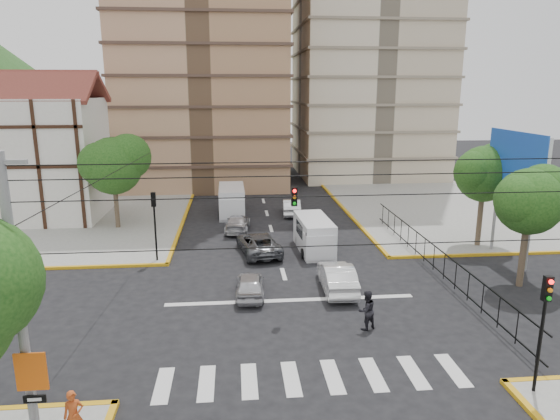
{
  "coord_description": "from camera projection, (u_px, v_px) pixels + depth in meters",
  "views": [
    {
      "loc": [
        -2.79,
        -22.82,
        10.75
      ],
      "look_at": [
        -0.23,
        4.75,
        4.0
      ],
      "focal_mm": 32.0,
      "sensor_mm": 36.0,
      "label": 1
    }
  ],
  "objects": [
    {
      "name": "traffic_light_se",
      "position": [
        544.0,
        315.0,
        17.29
      ],
      "size": [
        0.28,
        0.22,
        4.4
      ],
      "color": "black",
      "rests_on": "ground"
    },
    {
      "name": "tree_park_c",
      "position": [
        485.0,
        171.0,
        33.59
      ],
      "size": [
        4.65,
        3.8,
        7.25
      ],
      "color": "#473828",
      "rests_on": "ground"
    },
    {
      "name": "park_fence",
      "position": [
        433.0,
        272.0,
        30.03
      ],
      "size": [
        0.1,
        22.5,
        1.66
      ],
      "primitive_type": null,
      "color": "black",
      "rests_on": "ground"
    },
    {
      "name": "stop_line",
      "position": [
        291.0,
        300.0,
        26.03
      ],
      "size": [
        13.0,
        0.4,
        0.01
      ],
      "primitive_type": "cube",
      "color": "silver",
      "rests_on": "ground"
    },
    {
      "name": "tree_park_a",
      "position": [
        531.0,
        198.0,
        26.8
      ],
      "size": [
        4.41,
        3.6,
        6.83
      ],
      "color": "#473828",
      "rests_on": "ground"
    },
    {
      "name": "sidewalk_ne",
      "position": [
        483.0,
        208.0,
        45.99
      ],
      "size": [
        26.0,
        26.0,
        0.15
      ],
      "primitive_type": "cube",
      "color": "gray",
      "rests_on": "ground"
    },
    {
      "name": "car_grey_mid_left",
      "position": [
        258.0,
        243.0,
        33.26
      ],
      "size": [
        3.18,
        5.42,
        1.42
      ],
      "primitive_type": "imported",
      "rotation": [
        0.0,
        0.0,
        3.31
      ],
      "color": "#55575D",
      "rests_on": "ground"
    },
    {
      "name": "van_right_lane",
      "position": [
        315.0,
        236.0,
        33.49
      ],
      "size": [
        2.23,
        5.14,
        2.27
      ],
      "rotation": [
        0.0,
        0.0,
        0.05
      ],
      "color": "silver",
      "rests_on": "ground"
    },
    {
      "name": "district_sign",
      "position": [
        33.0,
        381.0,
        14.56
      ],
      "size": [
        0.9,
        0.12,
        3.2
      ],
      "color": "slate",
      "rests_on": "ground"
    },
    {
      "name": "car_white_rear_right",
      "position": [
        291.0,
        207.0,
        43.62
      ],
      "size": [
        1.77,
        4.31,
        1.39
      ],
      "primitive_type": "imported",
      "rotation": [
        0.0,
        0.0,
        3.07
      ],
      "color": "white",
      "rests_on": "ground"
    },
    {
      "name": "pedestrian_crosswalk",
      "position": [
        366.0,
        310.0,
        22.71
      ],
      "size": [
        1.11,
        1.02,
        1.86
      ],
      "primitive_type": "imported",
      "rotation": [
        0.0,
        0.0,
        3.57
      ],
      "color": "black",
      "rests_on": "ground"
    },
    {
      "name": "billboard",
      "position": [
        516.0,
        168.0,
        30.55
      ],
      "size": [
        0.36,
        6.2,
        8.1
      ],
      "color": "slate",
      "rests_on": "ground"
    },
    {
      "name": "car_silver_rear_left",
      "position": [
        238.0,
        223.0,
        38.54
      ],
      "size": [
        2.19,
        4.47,
        1.25
      ],
      "primitive_type": "imported",
      "rotation": [
        0.0,
        0.0,
        3.04
      ],
      "color": "#ABABB0",
      "rests_on": "ground"
    },
    {
      "name": "car_white_front_right",
      "position": [
        337.0,
        277.0,
        27.16
      ],
      "size": [
        1.75,
        4.7,
        1.53
      ],
      "primitive_type": "imported",
      "rotation": [
        0.0,
        0.0,
        3.11
      ],
      "color": "white",
      "rests_on": "ground"
    },
    {
      "name": "sidewalk_nw",
      "position": [
        32.0,
        218.0,
        42.41
      ],
      "size": [
        26.0,
        26.0,
        0.15
      ],
      "primitive_type": "cube",
      "color": "gray",
      "rests_on": "ground"
    },
    {
      "name": "utility_pole_sw",
      "position": [
        19.0,
        304.0,
        14.23
      ],
      "size": [
        1.4,
        0.28,
        9.0
      ],
      "color": "slate",
      "rests_on": "ground"
    },
    {
      "name": "tudor_building",
      "position": [
        38.0,
        157.0,
        41.27
      ],
      "size": [
        10.8,
        8.05,
        12.23
      ],
      "color": "silver",
      "rests_on": "ground"
    },
    {
      "name": "car_darkgrey_mid_right",
      "position": [
        305.0,
        222.0,
        38.69
      ],
      "size": [
        1.76,
        4.08,
        1.37
      ],
      "primitive_type": "imported",
      "rotation": [
        0.0,
        0.0,
        3.11
      ],
      "color": "black",
      "rests_on": "ground"
    },
    {
      "name": "pedestrian_sw_corner",
      "position": [
        74.0,
        416.0,
        15.31
      ],
      "size": [
        0.69,
        0.55,
        1.65
      ],
      "primitive_type": "imported",
      "rotation": [
        0.0,
        0.0,
        0.29
      ],
      "color": "#B6481C",
      "rests_on": "sidewalk_sw"
    },
    {
      "name": "tree_tudor",
      "position": [
        114.0,
        163.0,
        38.06
      ],
      "size": [
        5.39,
        4.4,
        7.43
      ],
      "color": "#473828",
      "rests_on": "ground"
    },
    {
      "name": "crosswalk_stripes",
      "position": [
        312.0,
        377.0,
        19.06
      ],
      "size": [
        12.0,
        2.4,
        0.01
      ],
      "primitive_type": "cube",
      "color": "silver",
      "rests_on": "ground"
    },
    {
      "name": "van_left_lane",
      "position": [
        232.0,
        202.0,
        43.23
      ],
      "size": [
        2.29,
        5.5,
        2.47
      ],
      "rotation": [
        0.0,
        0.0,
        0.01
      ],
      "color": "silver",
      "rests_on": "ground"
    },
    {
      "name": "traffic_light_nw",
      "position": [
        154.0,
        215.0,
        30.98
      ],
      "size": [
        0.28,
        0.22,
        4.4
      ],
      "color": "black",
      "rests_on": "ground"
    },
    {
      "name": "car_silver_front_left",
      "position": [
        250.0,
        284.0,
        26.46
      ],
      "size": [
        1.66,
        3.79,
        1.27
      ],
      "primitive_type": "imported",
      "rotation": [
        0.0,
        0.0,
        3.1
      ],
      "color": "#B7B7BC",
      "rests_on": "ground"
    },
    {
      "name": "traffic_light_hanging",
      "position": [
        300.0,
        204.0,
        21.5
      ],
      "size": [
        18.0,
        9.12,
        0.92
      ],
      "color": "black",
      "rests_on": "ground"
    },
    {
      "name": "ground",
      "position": [
        293.0,
        310.0,
        24.87
      ],
      "size": [
        160.0,
        160.0,
        0.0
      ],
      "primitive_type": "plane",
      "color": "black",
      "rests_on": "ground"
    }
  ]
}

